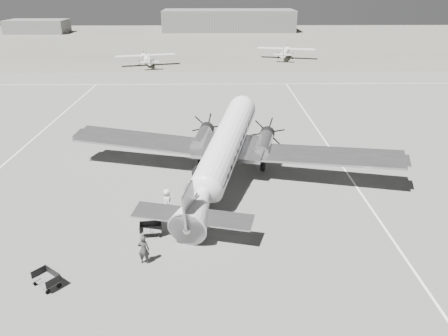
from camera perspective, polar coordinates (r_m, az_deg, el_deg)
The scene contains 15 objects.
ground at distance 32.38m, azimuth -2.60°, elevation -4.36°, with size 260.00×260.00×0.00m, color slate.
taxi_line_right at distance 34.18m, azimuth 17.99°, elevation -3.98°, with size 0.15×80.00×0.01m, color white.
taxi_line_left at distance 45.62m, azimuth -25.50°, elevation 1.72°, with size 0.15×60.00×0.01m, color white.
taxi_line_horizon at distance 70.31m, azimuth -1.77°, elevation 10.91°, with size 90.00×0.15×0.01m, color white.
grass_infield at distance 124.60m, azimuth -1.46°, elevation 16.30°, with size 260.00×90.00×0.01m, color #626053.
hangar_main at distance 149.20m, azimuth 0.62°, elevation 18.71°, with size 42.00×14.00×6.60m.
shed_secondary at distance 154.76m, azimuth -23.18°, elevation 16.64°, with size 18.00×10.00×4.00m, color #5E5E5E.
dc3_airliner at distance 34.08m, azimuth -0.06°, elevation 2.05°, with size 28.04×19.46×5.34m, color #B4B4B6, non-canonical shape.
light_plane_left at distance 86.90m, azimuth -10.10°, elevation 13.73°, with size 11.41×9.26×2.37m, color silver, non-canonical shape.
light_plane_right at distance 94.79m, azimuth 8.02°, elevation 14.66°, with size 11.97×9.71×2.48m, color silver, non-canonical shape.
baggage_cart_near at distance 28.45m, azimuth -9.55°, elevation -7.93°, with size 1.46×1.03×0.83m, color #5E5E5E, non-canonical shape.
baggage_cart_far at distance 25.63m, azimuth -22.17°, elevation -13.37°, with size 1.50×1.06×0.84m, color #5E5E5E, non-canonical shape.
ground_crew at distance 25.69m, azimuth -10.45°, elevation -10.42°, with size 0.66×0.43×1.81m, color #2F2F2F.
ramp_agent at distance 29.12m, azimuth -8.77°, elevation -6.15°, with size 0.80×0.62×1.65m, color #B3B3B0.
passenger at distance 30.64m, azimuth -7.46°, elevation -4.32°, with size 0.89×0.58×1.82m, color silver.
Camera 1 is at (0.99, -28.69, 14.97)m, focal length 35.00 mm.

